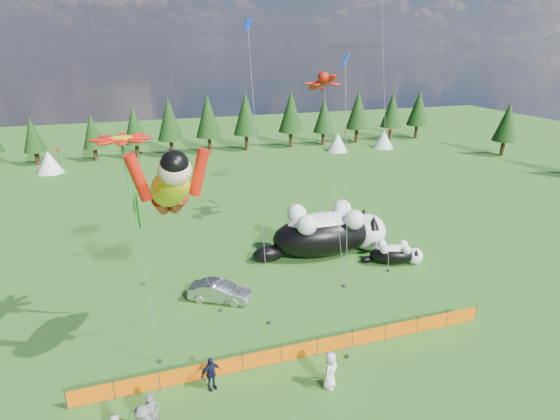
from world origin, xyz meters
The scene contains 15 objects.
ground centered at (0.00, 0.00, 0.00)m, with size 160.00×160.00×0.00m, color #0D3A0A.
safety_fence centered at (0.00, -3.00, 0.50)m, with size 22.06×0.06×1.10m.
tree_line centered at (0.00, 45.00, 4.00)m, with size 90.00×4.00×8.00m, color black, non-canonical shape.
festival_tents centered at (11.00, 40.00, 1.40)m, with size 50.00×3.20×2.80m, color white, non-canonical shape.
cat_large centered at (6.39, 7.87, 1.84)m, with size 10.72×3.97×3.87m.
cat_small centered at (10.45, 4.82, 0.79)m, with size 4.44×2.68×1.66m.
car centered at (-2.90, 3.77, 0.64)m, with size 1.36×3.89×1.28m, color #AEADB2.
spectator_a centered at (-7.39, -5.37, 0.94)m, with size 0.68×0.45×1.87m, color slate.
spectator_c centered at (-4.67, -3.70, 0.87)m, with size 1.02×0.52×1.74m, color black.
spectator_e centered at (0.68, -5.27, 0.96)m, with size 0.93×0.61×1.91m, color silver.
superhero_kite centered at (-5.64, -1.56, 9.40)m, with size 5.33×7.03×12.32m.
gecko_kite centered at (7.96, 13.86, 12.39)m, with size 4.64×14.11×16.68m.
flower_kite centered at (-7.46, 1.49, 10.92)m, with size 3.14×4.22×11.30m.
diamond_kite_a centered at (-0.27, 5.09, 15.17)m, with size 0.86×5.48×17.22m.
diamond_kite_c centered at (3.18, -0.24, 13.63)m, with size 1.26×4.14×15.31m.
Camera 1 is at (-6.60, -20.25, 15.20)m, focal length 28.00 mm.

